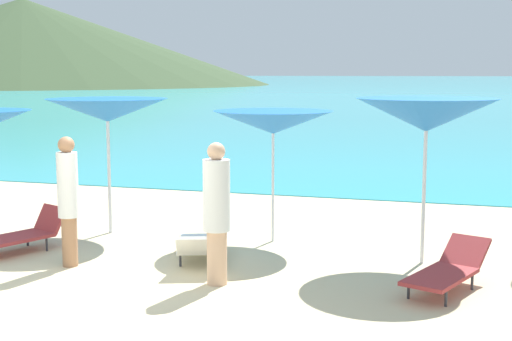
{
  "coord_description": "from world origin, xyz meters",
  "views": [
    {
      "loc": [
        4.54,
        -7.66,
        2.77
      ],
      "look_at": [
        1.27,
        3.14,
        1.2
      ],
      "focal_mm": 50.05,
      "sensor_mm": 36.0,
      "label": 1
    }
  ],
  "objects": [
    {
      "name": "ground_plane",
      "position": [
        0.0,
        10.0,
        -0.15
      ],
      "size": [
        50.0,
        100.0,
        0.3
      ],
      "primitive_type": "cube",
      "color": "beige"
    },
    {
      "name": "ocean_water",
      "position": [
        0.0,
        227.62,
        0.01
      ],
      "size": [
        650.0,
        440.0,
        0.02
      ],
      "primitive_type": "cube",
      "color": "#2DADBC",
      "rests_on": "ground_plane"
    },
    {
      "name": "headland_hill",
      "position": [
        -86.73,
        124.54,
        9.02
      ],
      "size": [
        104.21,
        104.21,
        18.03
      ],
      "primitive_type": "cone",
      "color": "#384C2D",
      "rests_on": "ground_plane"
    },
    {
      "name": "umbrella_4",
      "position": [
        -1.37,
        3.19,
        2.12
      ],
      "size": [
        2.19,
        2.19,
        2.32
      ],
      "color": "silver",
      "rests_on": "ground_plane"
    },
    {
      "name": "umbrella_5",
      "position": [
        1.49,
        3.39,
        1.96
      ],
      "size": [
        2.07,
        2.07,
        2.14
      ],
      "color": "silver",
      "rests_on": "ground_plane"
    },
    {
      "name": "umbrella_6",
      "position": [
        3.93,
        2.71,
        2.16
      ],
      "size": [
        2.14,
        2.14,
        2.4
      ],
      "color": "silver",
      "rests_on": "ground_plane"
    },
    {
      "name": "lounge_chair_1",
      "position": [
        0.81,
        1.83,
        0.26
      ],
      "size": [
        1.1,
        1.67,
        0.55
      ],
      "rotation": [
        0.0,
        0.0,
        3.48
      ],
      "color": "white",
      "rests_on": "ground_plane"
    },
    {
      "name": "lounge_chair_5",
      "position": [
        -2.06,
        1.58,
        0.28
      ],
      "size": [
        1.13,
        1.61,
        0.64
      ],
      "rotation": [
        0.0,
        0.0,
        -0.4
      ],
      "color": "#A53333",
      "rests_on": "ground_plane"
    },
    {
      "name": "lounge_chair_6",
      "position": [
        4.33,
        1.47,
        0.28
      ],
      "size": [
        1.1,
        1.73,
        0.57
      ],
      "rotation": [
        0.0,
        0.0,
        -0.37
      ],
      "color": "#A53333",
      "rests_on": "ground_plane"
    },
    {
      "name": "beachgoer_1",
      "position": [
        -0.9,
        1.1,
        1.01
      ],
      "size": [
        0.29,
        0.29,
        1.87
      ],
      "rotation": [
        0.0,
        0.0,
        1.58
      ],
      "color": "#A3704C",
      "rests_on": "ground_plane"
    },
    {
      "name": "beachgoer_2",
      "position": [
        1.42,
        0.88,
        0.99
      ],
      "size": [
        0.35,
        0.35,
        1.87
      ],
      "rotation": [
        0.0,
        0.0,
        2.2
      ],
      "color": "#DBAA84",
      "rests_on": "ground_plane"
    }
  ]
}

